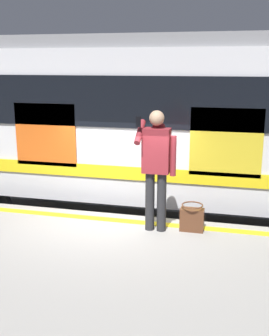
{
  "coord_description": "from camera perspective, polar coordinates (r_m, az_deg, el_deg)",
  "views": [
    {
      "loc": [
        -1.92,
        6.44,
        3.51
      ],
      "look_at": [
        -0.39,
        0.3,
        1.92
      ],
      "focal_mm": 44.71,
      "sensor_mm": 36.0,
      "label": 1
    }
  ],
  "objects": [
    {
      "name": "train_carriage",
      "position": [
        8.69,
        1.83,
        7.17
      ],
      "size": [
        9.36,
        2.81,
        3.85
      ],
      "color": "silver",
      "rests_on": "ground"
    },
    {
      "name": "passenger",
      "position": [
        6.18,
        3.02,
        0.97
      ],
      "size": [
        0.57,
        0.55,
        1.83
      ],
      "color": "#262628",
      "rests_on": "platform"
    },
    {
      "name": "handbag",
      "position": [
        6.46,
        7.84,
        -6.83
      ],
      "size": [
        0.36,
        0.33,
        0.42
      ],
      "color": "#59331E",
      "rests_on": "platform"
    },
    {
      "name": "ground_plane",
      "position": [
        7.58,
        -2.37,
        -13.47
      ],
      "size": [
        23.99,
        23.99,
        0.0
      ],
      "primitive_type": "plane",
      "color": "#3D3D3F"
    },
    {
      "name": "platform",
      "position": [
        5.31,
        -10.57,
        -20.58
      ],
      "size": [
        13.56,
        5.01,
        1.02
      ],
      "primitive_type": "cube",
      "color": "gray",
      "rests_on": "ground"
    },
    {
      "name": "safety_line",
      "position": [
        6.9,
        -3.16,
        -7.05
      ],
      "size": [
        13.29,
        0.16,
        0.01
      ],
      "primitive_type": "cube",
      "color": "yellow",
      "rests_on": "platform"
    },
    {
      "name": "track_rail_far",
      "position": [
        9.96,
        2.04,
        -6.03
      ],
      "size": [
        17.62,
        0.08,
        0.16
      ],
      "primitive_type": "cube",
      "color": "slate",
      "rests_on": "ground"
    },
    {
      "name": "track_rail_near",
      "position": [
        8.66,
        0.03,
        -9.21
      ],
      "size": [
        17.62,
        0.08,
        0.16
      ],
      "primitive_type": "cube",
      "color": "slate",
      "rests_on": "ground"
    }
  ]
}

